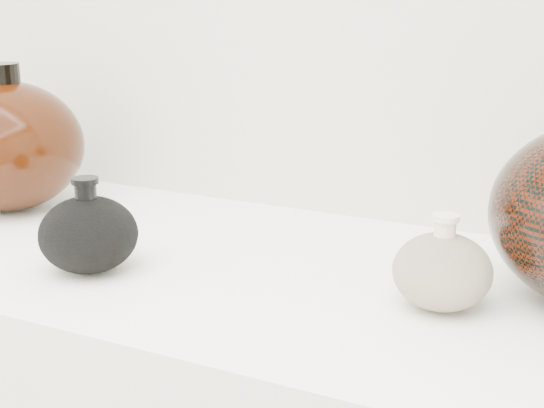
% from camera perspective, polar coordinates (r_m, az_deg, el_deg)
% --- Properties ---
extents(black_gourd_vase, '(0.15, 0.15, 0.12)m').
position_cam_1_polar(black_gourd_vase, '(0.93, -13.65, -2.18)').
color(black_gourd_vase, black).
rests_on(black_gourd_vase, display_counter).
extents(cream_gourd_vase, '(0.12, 0.12, 0.10)m').
position_cam_1_polar(cream_gourd_vase, '(0.82, 12.69, -4.91)').
color(cream_gourd_vase, beige).
rests_on(cream_gourd_vase, display_counter).
extents(left_round_pot, '(0.29, 0.29, 0.22)m').
position_cam_1_polar(left_round_pot, '(1.22, -19.37, 4.20)').
color(left_round_pot, black).
rests_on(left_round_pot, display_counter).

